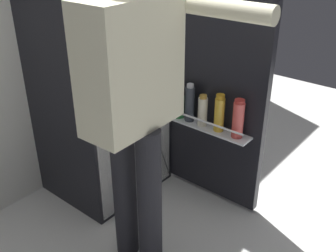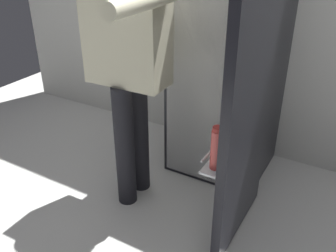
{
  "view_description": "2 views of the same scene",
  "coord_description": "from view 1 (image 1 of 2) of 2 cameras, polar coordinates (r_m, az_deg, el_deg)",
  "views": [
    {
      "loc": [
        -1.49,
        -1.22,
        1.61
      ],
      "look_at": [
        -0.09,
        -0.07,
        0.68
      ],
      "focal_mm": 42.4,
      "sensor_mm": 36.0,
      "label": 1
    },
    {
      "loc": [
        0.83,
        -1.71,
        1.58
      ],
      "look_at": [
        -0.1,
        -0.1,
        0.58
      ],
      "focal_mm": 39.47,
      "sensor_mm": 36.0,
      "label": 2
    }
  ],
  "objects": [
    {
      "name": "ground_plane",
      "position": [
        2.51,
        0.11,
        -12.61
      ],
      "size": [
        5.49,
        5.49,
        0.0
      ],
      "primitive_type": "plane",
      "color": "silver"
    },
    {
      "name": "refrigerator",
      "position": [
        2.41,
        -8.65,
        8.9
      ],
      "size": [
        0.71,
        1.24,
        1.73
      ],
      "color": "black",
      "rests_on": "ground_plane"
    },
    {
      "name": "person",
      "position": [
        1.73,
        -4.97,
        5.1
      ],
      "size": [
        0.55,
        0.76,
        1.6
      ],
      "color": "black",
      "rests_on": "ground_plane"
    }
  ]
}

